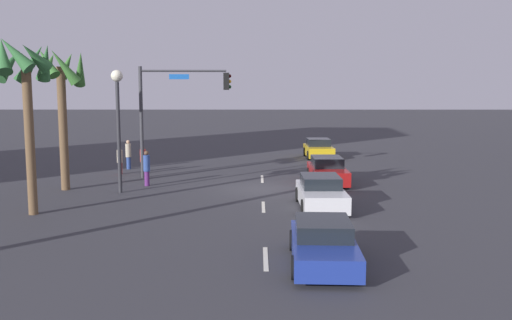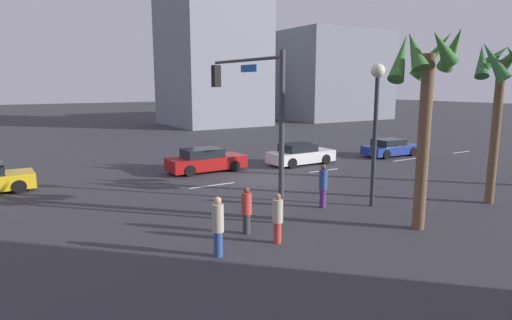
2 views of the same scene
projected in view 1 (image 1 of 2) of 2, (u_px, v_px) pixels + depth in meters
ground_plane at (263, 189)px, 27.76m from camera, size 220.00×220.00×0.00m
lane_stripe_1 at (266, 258)px, 16.26m from camera, size 2.31×0.14×0.01m
lane_stripe_2 at (263, 207)px, 23.39m from camera, size 2.20×0.14×0.01m
lane_stripe_3 at (262, 179)px, 30.69m from camera, size 2.53×0.14×0.01m
car_0 at (323, 244)px, 15.75m from camera, size 4.33×2.02×1.23m
car_1 at (319, 149)px, 40.24m from camera, size 3.96×2.02×1.39m
car_2 at (327, 171)px, 29.34m from camera, size 4.60×1.90×1.38m
car_3 at (321, 193)px, 23.21m from camera, size 4.39×1.94×1.34m
traffic_signal at (172, 103)px, 30.73m from camera, size 0.46×5.15×6.24m
streetlamp at (118, 107)px, 26.14m from camera, size 0.56×0.56×5.89m
pedestrian_0 at (147, 167)px, 28.44m from camera, size 0.47×0.47×1.83m
pedestrian_1 at (143, 159)px, 32.73m from camera, size 0.48×0.48×1.64m
pedestrian_2 at (128, 154)px, 34.44m from camera, size 0.48×0.48×1.83m
pedestrian_3 at (120, 160)px, 32.34m from camera, size 0.40×0.40×1.65m
palm_tree_0 at (63, 85)px, 26.73m from camera, size 2.58×2.53×7.01m
palm_tree_2 at (24, 77)px, 21.38m from camera, size 2.35×2.46×7.08m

